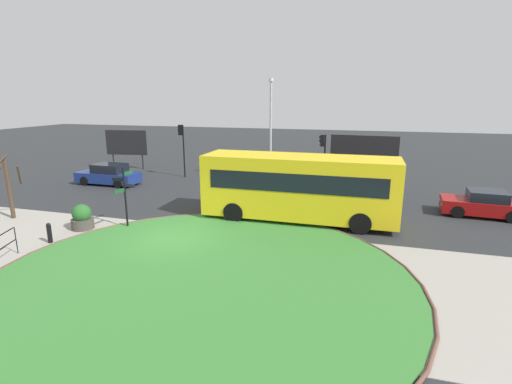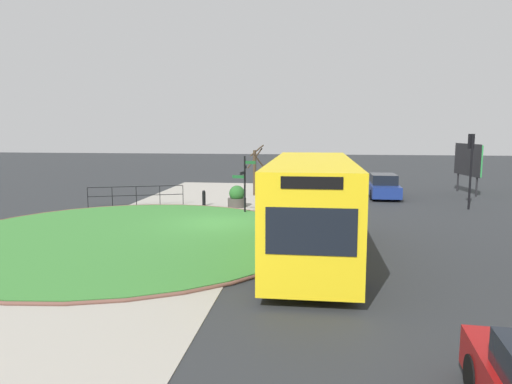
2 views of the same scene
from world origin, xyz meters
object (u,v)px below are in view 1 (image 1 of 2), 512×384
(street_tree_bare, at_px, (9,186))
(planter_near_signpost, at_px, (82,218))
(signpost_directional, at_px, (125,193))
(bollard_foreground, at_px, (49,233))
(traffic_light_near, at_px, (182,139))
(billboard_right, at_px, (127,143))
(billboard_left, at_px, (364,151))
(bus_yellow, at_px, (299,187))
(traffic_light_far, at_px, (323,149))
(car_far_lane, at_px, (483,204))
(car_near_lane, at_px, (109,175))
(lamppost_tall, at_px, (271,127))

(street_tree_bare, bearing_deg, planter_near_signpost, -5.19)
(signpost_directional, xyz_separation_m, bollard_foreground, (-2.01, -2.58, -1.27))
(traffic_light_near, distance_m, billboard_right, 6.44)
(traffic_light_near, relative_size, billboard_left, 0.83)
(billboard_right, bearing_deg, signpost_directional, -63.67)
(bus_yellow, height_order, street_tree_bare, street_tree_bare)
(bus_yellow, distance_m, street_tree_bare, 14.55)
(street_tree_bare, bearing_deg, bus_yellow, 14.58)
(street_tree_bare, bearing_deg, traffic_light_far, 38.80)
(bollard_foreground, height_order, car_far_lane, car_far_lane)
(signpost_directional, xyz_separation_m, car_near_lane, (-6.74, 7.74, -1.04))
(car_far_lane, relative_size, traffic_light_far, 1.13)
(bus_yellow, distance_m, traffic_light_near, 13.40)
(billboard_left, bearing_deg, traffic_light_far, -131.95)
(bollard_foreground, distance_m, planter_near_signpost, 1.88)
(traffic_light_far, xyz_separation_m, billboard_left, (2.66, 2.57, -0.42))
(traffic_light_far, distance_m, lamppost_tall, 4.12)
(traffic_light_near, bearing_deg, street_tree_bare, 72.04)
(lamppost_tall, xyz_separation_m, billboard_left, (6.50, 1.85, -1.74))
(traffic_light_far, relative_size, street_tree_bare, 1.09)
(traffic_light_near, bearing_deg, car_far_lane, 164.77)
(lamppost_tall, xyz_separation_m, street_tree_bare, (-10.49, -12.24, -2.26))
(traffic_light_near, height_order, billboard_right, traffic_light_near)
(traffic_light_near, distance_m, street_tree_bare, 12.53)
(signpost_directional, xyz_separation_m, billboard_right, (-9.05, 13.46, 0.47))
(traffic_light_far, xyz_separation_m, street_tree_bare, (-14.33, -11.52, -0.94))
(traffic_light_near, xyz_separation_m, billboard_left, (13.39, 2.16, -0.72))
(traffic_light_far, relative_size, billboard_left, 0.75)
(bollard_foreground, xyz_separation_m, car_near_lane, (-4.73, 10.32, 0.22))
(signpost_directional, bearing_deg, bus_yellow, 24.00)
(bus_yellow, relative_size, traffic_light_near, 2.37)
(traffic_light_far, bearing_deg, car_near_lane, 2.86)
(car_near_lane, bearing_deg, bus_yellow, 163.72)
(car_near_lane, height_order, lamppost_tall, lamppost_tall)
(car_near_lane, distance_m, lamppost_tall, 11.97)
(bollard_foreground, height_order, planter_near_signpost, planter_near_signpost)
(bus_yellow, relative_size, street_tree_bare, 2.89)
(bus_yellow, xyz_separation_m, car_far_lane, (9.07, 3.37, -1.11))
(billboard_right, relative_size, street_tree_bare, 1.12)
(bus_yellow, height_order, traffic_light_near, traffic_light_near)
(bollard_foreground, bearing_deg, traffic_light_far, 54.57)
(car_far_lane, bearing_deg, billboard_left, -44.43)
(lamppost_tall, bearing_deg, bollard_foreground, -112.39)
(planter_near_signpost, height_order, street_tree_bare, street_tree_bare)
(bus_yellow, xyz_separation_m, billboard_right, (-16.61, 10.09, 0.46))
(signpost_directional, height_order, planter_near_signpost, signpost_directional)
(bollard_foreground, xyz_separation_m, billboard_right, (-7.04, 16.05, 1.74))
(bollard_foreground, height_order, traffic_light_near, traffic_light_near)
(bus_yellow, relative_size, planter_near_signpost, 7.90)
(car_near_lane, bearing_deg, billboard_right, -67.35)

